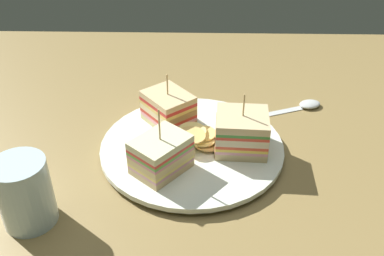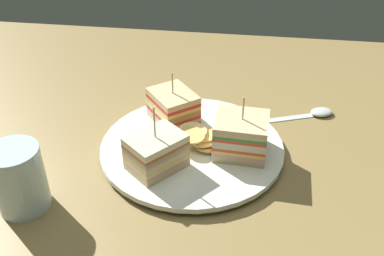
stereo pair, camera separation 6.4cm
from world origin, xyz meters
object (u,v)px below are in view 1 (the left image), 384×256
object	(u,v)px
sandwich_wedge_0	(241,132)
sandwich_wedge_1	(168,108)
spoon	(303,106)
sandwich_wedge_2	(161,155)
drinking_glass	(26,197)
plate	(192,147)
chip_pile	(199,137)

from	to	relation	value
sandwich_wedge_0	sandwich_wedge_1	size ratio (longest dim) A/B	0.96
spoon	sandwich_wedge_0	bearing A→B (deg)	-151.98
sandwich_wedge_0	sandwich_wedge_2	xyz separation A→B (cm)	(-11.44, -5.40, -0.25)
drinking_glass	sandwich_wedge_2	bearing A→B (deg)	28.34
sandwich_wedge_0	sandwich_wedge_2	size ratio (longest dim) A/B	0.93
sandwich_wedge_2	drinking_glass	distance (cm)	18.13
plate	spoon	size ratio (longest dim) A/B	2.07
sandwich_wedge_0	sandwich_wedge_1	bearing A→B (deg)	-28.16
plate	drinking_glass	distance (cm)	25.06
chip_pile	spoon	world-z (taller)	chip_pile
sandwich_wedge_0	sandwich_wedge_1	xyz separation A→B (cm)	(-11.29, 6.85, -0.27)
sandwich_wedge_0	spoon	distance (cm)	19.16
plate	spoon	distance (cm)	23.81
plate	drinking_glass	bearing A→B (deg)	-143.83
sandwich_wedge_0	sandwich_wedge_2	world-z (taller)	sandwich_wedge_2
sandwich_wedge_2	chip_pile	world-z (taller)	sandwich_wedge_2
sandwich_wedge_2	drinking_glass	xyz separation A→B (cm)	(-15.96, -8.61, -0.18)
sandwich_wedge_0	spoon	bearing A→B (deg)	-127.86
plate	sandwich_wedge_2	bearing A→B (deg)	-124.19
chip_pile	spoon	bearing A→B (deg)	36.02
sandwich_wedge_2	chip_pile	xyz separation A→B (cm)	(5.20, 6.09, -1.18)
sandwich_wedge_0	chip_pile	distance (cm)	6.43
plate	sandwich_wedge_2	xyz separation A→B (cm)	(-4.13, -6.07, 3.19)
plate	spoon	bearing A→B (deg)	34.52
sandwich_wedge_2	plate	bearing A→B (deg)	6.35
plate	sandwich_wedge_1	xyz separation A→B (cm)	(-3.98, 6.18, 3.17)
plate	spoon	xyz separation A→B (cm)	(19.61, 13.49, -0.46)
sandwich_wedge_2	chip_pile	bearing A→B (deg)	0.01
sandwich_wedge_1	sandwich_wedge_2	xyz separation A→B (cm)	(-0.15, -12.25, 0.02)
sandwich_wedge_2	chip_pile	distance (cm)	8.09
sandwich_wedge_2	spoon	world-z (taller)	sandwich_wedge_2
sandwich_wedge_1	chip_pile	size ratio (longest dim) A/B	1.18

